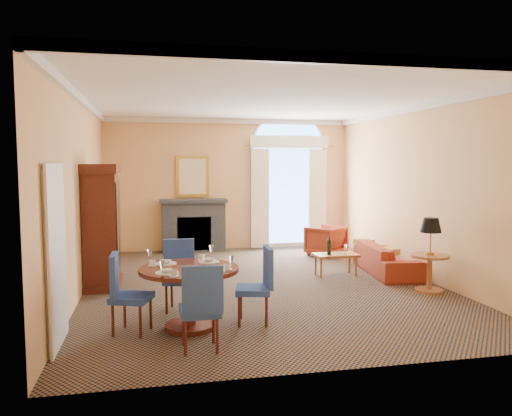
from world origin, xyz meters
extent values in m
plane|color=#101835|center=(0.00, 0.00, 0.00)|extent=(7.50, 7.50, 0.00)
cube|color=#F0B672|center=(0.00, 3.75, 1.60)|extent=(6.00, 0.04, 3.20)
cube|color=#F0B672|center=(-3.00, 0.00, 1.60)|extent=(0.04, 7.50, 3.20)
cube|color=#F0B672|center=(3.00, 0.00, 1.60)|extent=(0.04, 7.50, 3.20)
cube|color=white|center=(0.00, 0.00, 3.20)|extent=(6.00, 7.50, 0.04)
cube|color=white|center=(0.00, 0.00, 3.14)|extent=(6.00, 7.50, 0.12)
cube|color=white|center=(-2.96, -2.40, 1.03)|extent=(0.08, 0.90, 2.06)
cube|color=#3B4046|center=(-0.90, 3.55, 0.60)|extent=(1.50, 0.40, 1.20)
cube|color=#3B4046|center=(-0.90, 3.52, 1.24)|extent=(1.60, 0.46, 0.08)
cube|color=gold|center=(-0.90, 3.72, 1.80)|extent=(0.80, 0.04, 1.00)
cube|color=white|center=(-0.90, 3.70, 1.80)|extent=(0.64, 0.02, 0.84)
cube|color=white|center=(1.50, 3.73, 1.25)|extent=(1.90, 0.04, 2.50)
cube|color=#8FB9EF|center=(1.50, 3.72, 1.25)|extent=(1.70, 0.02, 2.30)
cylinder|color=white|center=(1.50, 3.73, 2.50)|extent=(1.90, 0.04, 1.90)
cube|color=white|center=(0.75, 3.61, 1.25)|extent=(0.45, 0.06, 2.45)
cube|color=white|center=(2.25, 3.61, 1.25)|extent=(0.45, 0.06, 2.45)
cube|color=white|center=(1.50, 3.61, 2.65)|extent=(2.00, 0.08, 0.30)
cube|color=#40160E|center=(-2.72, 0.39, 0.98)|extent=(0.54, 0.98, 1.95)
cube|color=#40160E|center=(-2.72, 0.39, 2.03)|extent=(0.60, 1.07, 0.16)
cube|color=#40160E|center=(-2.72, 0.39, 0.05)|extent=(0.60, 1.07, 0.10)
cylinder|color=#40160E|center=(-1.42, -2.13, 0.77)|extent=(1.27, 1.27, 0.05)
cylinder|color=#40160E|center=(-1.42, -2.13, 0.37)|extent=(0.17, 0.17, 0.75)
cylinder|color=#40160E|center=(-1.42, -2.13, 0.03)|extent=(0.64, 0.64, 0.06)
cylinder|color=white|center=(-1.14, -1.85, 0.81)|extent=(0.29, 0.29, 0.01)
imported|color=white|center=(-1.14, -1.85, 0.83)|extent=(0.15, 0.15, 0.04)
imported|color=white|center=(-1.21, -1.68, 0.84)|extent=(0.09, 0.09, 0.07)
cylinder|color=white|center=(-1.71, -1.85, 0.81)|extent=(0.29, 0.29, 0.01)
imported|color=white|center=(-1.71, -1.85, 0.83)|extent=(0.15, 0.15, 0.04)
imported|color=white|center=(-1.88, -1.93, 0.84)|extent=(0.09, 0.09, 0.07)
cylinder|color=white|center=(-1.71, -2.42, 0.81)|extent=(0.29, 0.29, 0.01)
imported|color=white|center=(-1.71, -2.42, 0.83)|extent=(0.15, 0.15, 0.04)
imported|color=white|center=(-1.63, -2.59, 0.84)|extent=(0.09, 0.09, 0.07)
cylinder|color=white|center=(-1.14, -2.42, 0.81)|extent=(0.29, 0.29, 0.01)
imported|color=white|center=(-1.14, -2.42, 0.83)|extent=(0.15, 0.15, 0.04)
imported|color=white|center=(-0.96, -2.34, 0.84)|extent=(0.09, 0.09, 0.07)
cube|color=#24438F|center=(-1.48, -1.31, 0.45)|extent=(0.55, 0.55, 0.08)
cube|color=#24438F|center=(-1.49, -1.10, 0.74)|extent=(0.45, 0.10, 0.54)
cylinder|color=#40160E|center=(-1.27, -1.18, 0.21)|extent=(0.04, 0.04, 0.41)
cylinder|color=#40160E|center=(-1.61, -1.09, 0.21)|extent=(0.04, 0.04, 0.41)
cylinder|color=#40160E|center=(-1.35, -1.52, 0.21)|extent=(0.04, 0.04, 0.41)
cylinder|color=#40160E|center=(-1.69, -1.43, 0.21)|extent=(0.04, 0.04, 0.41)
cube|color=#24438F|center=(-1.36, -2.88, 0.45)|extent=(0.45, 0.45, 0.08)
cube|color=#24438F|center=(-1.34, -3.09, 0.74)|extent=(0.45, 0.11, 0.54)
cylinder|color=#40160E|center=(-1.54, -3.06, 0.21)|extent=(0.04, 0.04, 0.41)
cylinder|color=#40160E|center=(-1.18, -3.06, 0.21)|extent=(0.04, 0.04, 0.41)
cylinder|color=#40160E|center=(-1.53, -2.71, 0.21)|extent=(0.04, 0.04, 0.41)
cylinder|color=#40160E|center=(-1.18, -2.71, 0.21)|extent=(0.04, 0.04, 0.41)
cube|color=#24438F|center=(-0.58, -2.08, 0.45)|extent=(0.54, 0.54, 0.08)
cube|color=#24438F|center=(-0.37, -2.07, 0.74)|extent=(0.10, 0.45, 0.54)
cylinder|color=#40160E|center=(-0.45, -2.29, 0.21)|extent=(0.04, 0.04, 0.41)
cylinder|color=#40160E|center=(-0.36, -1.95, 0.21)|extent=(0.04, 0.04, 0.41)
cylinder|color=#40160E|center=(-0.79, -2.21, 0.21)|extent=(0.04, 0.04, 0.41)
cylinder|color=#40160E|center=(-0.71, -1.87, 0.21)|extent=(0.04, 0.04, 0.41)
cube|color=#24438F|center=(-2.14, -2.15, 0.45)|extent=(0.58, 0.58, 0.08)
cube|color=#24438F|center=(-2.34, -2.16, 0.74)|extent=(0.08, 0.45, 0.54)
cylinder|color=#40160E|center=(-2.24, -1.93, 0.21)|extent=(0.04, 0.04, 0.41)
cylinder|color=#40160E|center=(-2.36, -2.25, 0.21)|extent=(0.04, 0.04, 0.41)
cylinder|color=#40160E|center=(-1.91, -2.05, 0.21)|extent=(0.04, 0.04, 0.41)
cylinder|color=#40160E|center=(-2.03, -2.38, 0.21)|extent=(0.04, 0.04, 0.41)
imported|color=#9F331C|center=(2.55, 0.36, 0.28)|extent=(0.97, 2.01, 0.57)
imported|color=#9F331C|center=(2.02, 2.35, 0.34)|extent=(1.04, 1.04, 0.69)
cube|color=#A55F31|center=(1.52, 0.37, 0.39)|extent=(0.83, 0.48, 0.05)
cylinder|color=#A55F31|center=(1.17, 0.21, 0.18)|extent=(0.04, 0.04, 0.36)
cylinder|color=#A55F31|center=(1.86, 0.21, 0.18)|extent=(0.04, 0.04, 0.36)
cylinder|color=#A55F31|center=(1.17, 0.53, 0.18)|extent=(0.04, 0.04, 0.36)
cylinder|color=#A55F31|center=(1.86, 0.53, 0.18)|extent=(0.04, 0.04, 0.36)
cylinder|color=#A55F31|center=(2.60, -1.08, 0.60)|extent=(0.62, 0.62, 0.04)
cylinder|color=#A55F31|center=(2.60, -1.08, 0.29)|extent=(0.08, 0.08, 0.58)
cylinder|color=#A55F31|center=(2.60, -1.08, 0.02)|extent=(0.45, 0.45, 0.04)
camera|label=1|loc=(-1.86, -8.42, 2.12)|focal=35.00mm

